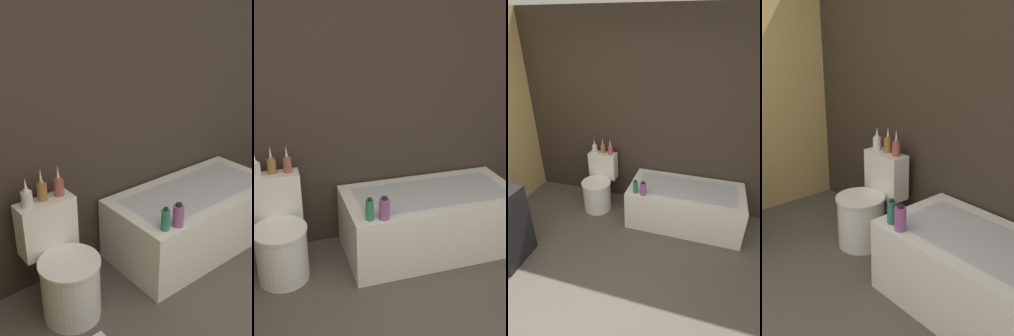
% 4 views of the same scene
% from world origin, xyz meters
% --- Properties ---
extents(wall_back_tiled, '(6.40, 0.06, 2.60)m').
position_xyz_m(wall_back_tiled, '(0.00, 2.28, 1.30)').
color(wall_back_tiled, '#332821').
rests_on(wall_back_tiled, ground_plane).
extents(bathtub, '(1.45, 0.71, 0.53)m').
position_xyz_m(bathtub, '(0.83, 1.88, 0.27)').
color(bathtub, white).
rests_on(bathtub, ground).
extents(toilet, '(0.41, 0.57, 0.76)m').
position_xyz_m(toilet, '(-0.41, 1.90, 0.32)').
color(toilet, white).
rests_on(toilet, ground).
extents(vase_gold, '(0.07, 0.07, 0.20)m').
position_xyz_m(vase_gold, '(-0.53, 2.10, 0.83)').
color(vase_gold, silver).
rests_on(vase_gold, toilet).
extents(vase_silver, '(0.07, 0.07, 0.22)m').
position_xyz_m(vase_silver, '(-0.41, 2.12, 0.84)').
color(vase_silver, olive).
rests_on(vase_silver, toilet).
extents(vase_bronze, '(0.07, 0.07, 0.22)m').
position_xyz_m(vase_bronze, '(-0.30, 2.11, 0.84)').
color(vase_bronze, '#994C47').
rests_on(vase_bronze, toilet).
extents(shampoo_bottle_tall, '(0.06, 0.06, 0.17)m').
position_xyz_m(shampoo_bottle_tall, '(0.22, 1.61, 0.61)').
color(shampoo_bottle_tall, '#267259').
rests_on(shampoo_bottle_tall, bathtub).
extents(shampoo_bottle_short, '(0.08, 0.08, 0.18)m').
position_xyz_m(shampoo_bottle_short, '(0.33, 1.59, 0.61)').
color(shampoo_bottle_short, '#8C4C8C').
rests_on(shampoo_bottle_short, bathtub).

